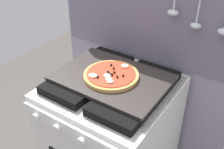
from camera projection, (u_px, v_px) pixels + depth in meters
kitchen_backsplash at (143, 69)px, 1.62m from camera, size 1.10×0.09×1.55m
stove at (112, 143)px, 1.56m from camera, size 0.60×0.64×0.90m
baking_tray at (112, 78)px, 1.32m from camera, size 0.54×0.38×0.02m
pizza_left at (111, 75)px, 1.30m from camera, size 0.27×0.27×0.03m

